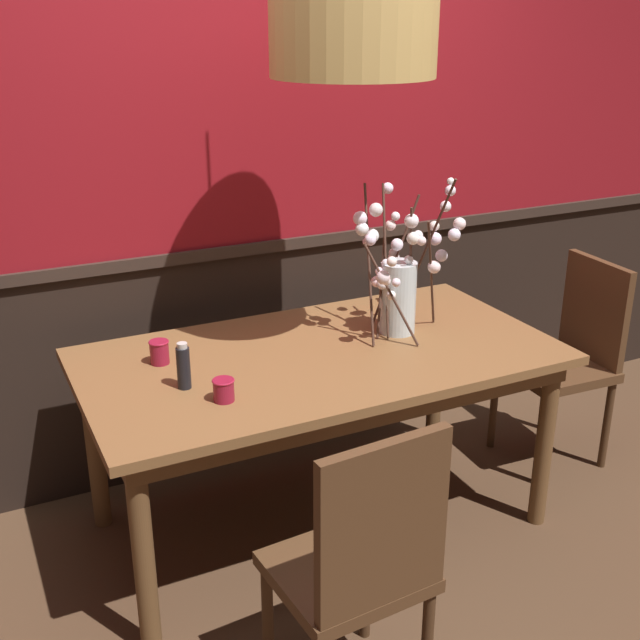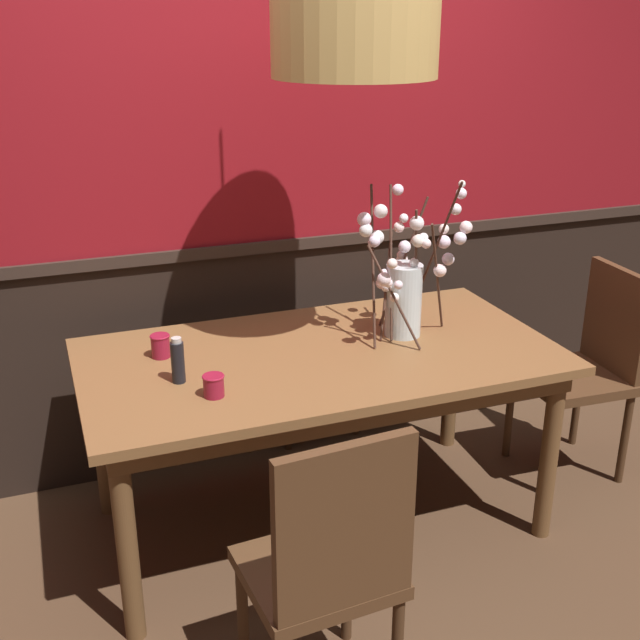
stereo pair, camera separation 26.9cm
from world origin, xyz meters
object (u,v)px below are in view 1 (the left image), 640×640
(pendant_lamp, at_px, (353,33))
(condiment_bottle, at_px, (183,367))
(chair_near_side_left, at_px, (361,562))
(chair_far_side_left, at_px, (180,341))
(candle_holder_nearer_center, at_px, (159,352))
(chair_far_side_right, at_px, (285,327))
(candle_holder_nearer_edge, at_px, (224,390))
(chair_head_east_end, at_px, (570,352))
(dining_table, at_px, (320,372))
(vase_with_blossoms, at_px, (400,282))

(pendant_lamp, bearing_deg, condiment_bottle, -173.79)
(chair_near_side_left, bearing_deg, pendant_lamp, 64.35)
(chair_far_side_left, distance_m, candle_holder_nearer_center, 0.85)
(chair_far_side_right, relative_size, candle_holder_nearer_edge, 11.75)
(chair_head_east_end, xyz_separation_m, candle_holder_nearer_edge, (-1.74, -0.22, 0.28))
(candle_holder_nearer_center, bearing_deg, chair_near_side_left, -75.99)
(candle_holder_nearer_edge, bearing_deg, chair_far_side_right, 57.39)
(dining_table, distance_m, chair_head_east_end, 1.28)
(chair_near_side_left, distance_m, chair_far_side_left, 1.82)
(candle_holder_nearer_center, bearing_deg, chair_far_side_right, 40.85)
(condiment_bottle, bearing_deg, chair_far_side_left, 75.27)
(vase_with_blossoms, bearing_deg, pendant_lamp, -168.98)
(chair_near_side_left, relative_size, condiment_bottle, 5.79)
(chair_head_east_end, height_order, chair_far_side_left, chair_head_east_end)
(dining_table, bearing_deg, chair_head_east_end, -0.05)
(chair_head_east_end, distance_m, chair_far_side_left, 1.82)
(condiment_bottle, xyz_separation_m, pendant_lamp, (0.68, 0.07, 1.07))
(vase_with_blossoms, relative_size, pendant_lamp, 0.62)
(chair_far_side_right, relative_size, chair_head_east_end, 0.96)
(dining_table, distance_m, chair_far_side_right, 0.91)
(chair_far_side_left, xyz_separation_m, pendant_lamp, (0.42, -0.91, 1.39))
(dining_table, bearing_deg, candle_holder_nearer_center, 163.65)
(dining_table, height_order, chair_near_side_left, chair_near_side_left)
(condiment_bottle, bearing_deg, dining_table, 7.17)
(chair_far_side_left, relative_size, candle_holder_nearer_edge, 11.94)
(dining_table, height_order, vase_with_blossoms, vase_with_blossoms)
(pendant_lamp, bearing_deg, vase_with_blossoms, 11.02)
(chair_near_side_left, bearing_deg, chair_head_east_end, 29.55)
(chair_far_side_left, height_order, condiment_bottle, condiment_bottle)
(candle_holder_nearer_edge, bearing_deg, chair_far_side_left, 81.51)
(chair_near_side_left, bearing_deg, candle_holder_nearer_center, 104.01)
(chair_far_side_right, distance_m, chair_near_side_left, 1.85)
(chair_far_side_left, bearing_deg, dining_table, -72.15)
(candle_holder_nearer_edge, relative_size, pendant_lamp, 0.08)
(chair_head_east_end, bearing_deg, candle_holder_nearer_edge, -172.78)
(dining_table, relative_size, condiment_bottle, 10.78)
(candle_holder_nearer_center, bearing_deg, condiment_bottle, -84.91)
(chair_far_side_right, bearing_deg, chair_head_east_end, -39.74)
(chair_far_side_left, relative_size, pendant_lamp, 0.92)
(candle_holder_nearer_center, relative_size, condiment_bottle, 0.53)
(candle_holder_nearer_edge, bearing_deg, pendant_lamp, 20.95)
(chair_far_side_right, distance_m, chair_far_side_left, 0.53)
(dining_table, height_order, pendant_lamp, pendant_lamp)
(vase_with_blossoms, relative_size, candle_holder_nearer_center, 7.06)
(candle_holder_nearer_center, distance_m, pendant_lamp, 1.32)
(chair_near_side_left, xyz_separation_m, candle_holder_nearer_center, (-0.27, 1.07, 0.28))
(dining_table, xyz_separation_m, candle_holder_nearer_edge, (-0.47, -0.22, 0.12))
(chair_far_side_left, bearing_deg, chair_head_east_end, -30.32)
(chair_near_side_left, xyz_separation_m, candle_holder_nearer_edge, (-0.16, 0.68, 0.27))
(chair_far_side_right, xyz_separation_m, chair_near_side_left, (-0.54, -1.77, 0.01))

